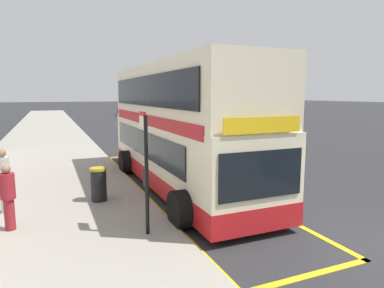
% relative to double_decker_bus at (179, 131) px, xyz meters
% --- Properties ---
extents(ground_plane, '(260.00, 260.00, 0.00)m').
position_rel_double_decker_bus_xyz_m(ground_plane, '(2.46, 25.20, -2.06)').
color(ground_plane, '#28282B').
extents(pavement_near, '(6.00, 76.00, 0.14)m').
position_rel_double_decker_bus_xyz_m(pavement_near, '(-4.54, 25.20, -1.99)').
color(pavement_near, gray).
rests_on(pavement_near, ground).
extents(double_decker_bus, '(3.22, 10.38, 4.40)m').
position_rel_double_decker_bus_xyz_m(double_decker_bus, '(0.00, 0.00, 0.00)').
color(double_decker_bus, beige).
rests_on(double_decker_bus, ground).
extents(bus_bay_markings, '(3.14, 13.70, 0.01)m').
position_rel_double_decker_bus_xyz_m(bus_bay_markings, '(0.02, 0.00, -2.06)').
color(bus_bay_markings, gold).
rests_on(bus_bay_markings, ground).
extents(bus_stop_sign, '(0.09, 0.51, 2.85)m').
position_rel_double_decker_bus_xyz_m(bus_stop_sign, '(-2.33, -3.92, -0.26)').
color(bus_stop_sign, black).
rests_on(bus_stop_sign, pavement_near).
extents(parked_car_navy_distant, '(2.09, 4.20, 1.62)m').
position_rel_double_decker_bus_xyz_m(parked_car_navy_distant, '(7.16, 43.27, -1.26)').
color(parked_car_navy_distant, navy).
rests_on(parked_car_navy_distant, ground).
extents(pedestrian_waiting_near_sign, '(0.34, 0.34, 1.79)m').
position_rel_double_decker_bus_xyz_m(pedestrian_waiting_near_sign, '(-5.56, -1.05, -0.94)').
color(pedestrian_waiting_near_sign, '#B7B2AD').
rests_on(pedestrian_waiting_near_sign, pavement_near).
extents(pedestrian_further_back, '(0.34, 0.34, 1.60)m').
position_rel_double_decker_bus_xyz_m(pedestrian_further_back, '(-5.32, -2.47, -1.06)').
color(pedestrian_further_back, maroon).
rests_on(pedestrian_further_back, pavement_near).
extents(litter_bin, '(0.50, 0.50, 1.03)m').
position_rel_double_decker_bus_xyz_m(litter_bin, '(-3.03, -0.99, -1.40)').
color(litter_bin, black).
rests_on(litter_bin, pavement_near).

